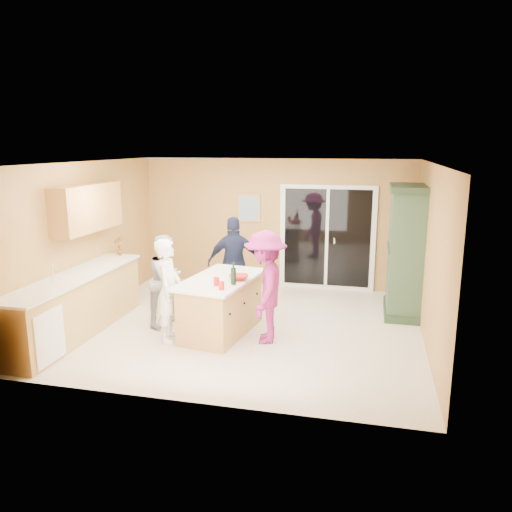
% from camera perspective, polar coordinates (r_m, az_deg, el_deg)
% --- Properties ---
extents(floor, '(5.50, 5.50, 0.00)m').
position_cam_1_polar(floor, '(8.13, -1.20, -8.03)').
color(floor, beige).
rests_on(floor, ground).
extents(ceiling, '(5.50, 5.00, 0.10)m').
position_cam_1_polar(ceiling, '(7.62, -1.29, 10.60)').
color(ceiling, white).
rests_on(ceiling, wall_back).
extents(wall_back, '(5.50, 0.10, 2.60)m').
position_cam_1_polar(wall_back, '(10.17, 2.27, 3.75)').
color(wall_back, tan).
rests_on(wall_back, ground).
extents(wall_front, '(5.50, 0.10, 2.60)m').
position_cam_1_polar(wall_front, '(5.46, -7.80, -4.20)').
color(wall_front, tan).
rests_on(wall_front, ground).
extents(wall_left, '(0.10, 5.00, 2.60)m').
position_cam_1_polar(wall_left, '(8.85, -18.76, 1.75)').
color(wall_left, tan).
rests_on(wall_left, ground).
extents(wall_right, '(0.10, 5.00, 2.60)m').
position_cam_1_polar(wall_right, '(7.58, 19.32, -0.04)').
color(wall_right, tan).
rests_on(wall_right, ground).
extents(left_cabinet_run, '(0.65, 3.05, 1.24)m').
position_cam_1_polar(left_cabinet_run, '(8.04, -20.42, -5.61)').
color(left_cabinet_run, tan).
rests_on(left_cabinet_run, floor).
extents(upper_cabinets, '(0.35, 1.60, 0.75)m').
position_cam_1_polar(upper_cabinets, '(8.51, -18.73, 5.26)').
color(upper_cabinets, tan).
rests_on(upper_cabinets, wall_left).
extents(sliding_door, '(1.90, 0.07, 2.10)m').
position_cam_1_polar(sliding_door, '(10.04, 8.11, 2.06)').
color(sliding_door, silver).
rests_on(sliding_door, floor).
extents(framed_picture, '(0.46, 0.04, 0.56)m').
position_cam_1_polar(framed_picture, '(10.23, -0.78, 5.50)').
color(framed_picture, tan).
rests_on(framed_picture, wall_back).
extents(kitchen_island, '(1.14, 1.79, 0.88)m').
position_cam_1_polar(kitchen_island, '(7.75, -4.03, -5.88)').
color(kitchen_island, tan).
rests_on(kitchen_island, floor).
extents(green_hutch, '(0.64, 1.21, 2.22)m').
position_cam_1_polar(green_hutch, '(8.80, 16.74, 0.37)').
color(green_hutch, '#223724').
rests_on(green_hutch, floor).
extents(woman_white, '(0.45, 0.61, 1.54)m').
position_cam_1_polar(woman_white, '(7.47, -9.95, -3.88)').
color(woman_white, white).
rests_on(woman_white, floor).
extents(woman_grey, '(0.68, 0.81, 1.48)m').
position_cam_1_polar(woman_grey, '(8.13, -10.16, -2.75)').
color(woman_grey, '#99999B').
rests_on(woman_grey, floor).
extents(woman_navy, '(1.04, 0.69, 1.64)m').
position_cam_1_polar(woman_navy, '(8.87, -2.46, -0.74)').
color(woman_navy, '#1B1D3C').
rests_on(woman_navy, floor).
extents(woman_magenta, '(0.75, 1.14, 1.67)m').
position_cam_1_polar(woman_magenta, '(7.30, 1.08, -3.56)').
color(woman_magenta, '#9A215D').
rests_on(woman_magenta, floor).
extents(serving_bowl, '(0.36, 0.36, 0.07)m').
position_cam_1_polar(serving_bowl, '(7.51, -1.99, -2.45)').
color(serving_bowl, '#B21913').
rests_on(serving_bowl, kitchen_island).
extents(tulip_vase, '(0.21, 0.18, 0.34)m').
position_cam_1_polar(tulip_vase, '(9.18, -15.37, 1.13)').
color(tulip_vase, '#B11911').
rests_on(tulip_vase, left_cabinet_run).
extents(tumbler_near, '(0.11, 0.11, 0.12)m').
position_cam_1_polar(tumbler_near, '(7.22, -4.55, -2.91)').
color(tumbler_near, '#B21913').
rests_on(tumbler_near, kitchen_island).
extents(tumbler_far, '(0.10, 0.10, 0.12)m').
position_cam_1_polar(tumbler_far, '(7.00, -3.97, -3.39)').
color(tumbler_far, '#B21913').
rests_on(tumbler_far, kitchen_island).
extents(wine_bottle, '(0.08, 0.08, 0.33)m').
position_cam_1_polar(wine_bottle, '(7.23, -2.59, -2.27)').
color(wine_bottle, black).
rests_on(wine_bottle, kitchen_island).
extents(white_plate, '(0.25, 0.25, 0.01)m').
position_cam_1_polar(white_plate, '(8.09, -1.06, -1.55)').
color(white_plate, silver).
rests_on(white_plate, kitchen_island).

